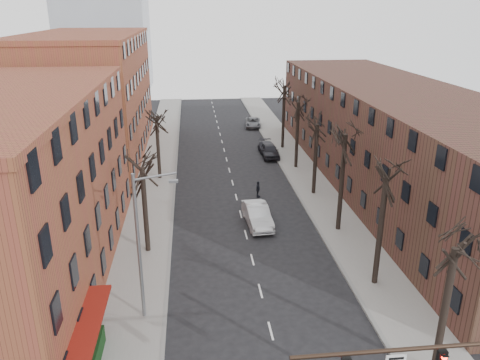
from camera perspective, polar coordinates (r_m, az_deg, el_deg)
name	(u,v)px	position (r m, az deg, el deg)	size (l,w,h in m)	color
sidewalk_left	(157,175)	(51.60, -10.10, 0.59)	(4.00, 90.00, 0.15)	gray
sidewalk_right	(301,170)	(52.83, 7.46, 1.21)	(4.00, 90.00, 0.15)	gray
building_left_near	(3,197)	(32.89, -26.97, -1.89)	(12.00, 26.00, 12.00)	brown
building_left_far	(90,98)	(59.63, -17.77, 9.50)	(12.00, 28.00, 14.00)	brown
building_right	(393,137)	(49.42, 18.16, 5.00)	(12.00, 50.00, 10.00)	#482721
tree_right_b	(374,284)	(32.87, 16.03, -12.09)	(5.20, 5.20, 10.80)	black
tree_right_c	(338,230)	(39.41, 11.83, -6.02)	(5.20, 5.20, 11.60)	black
tree_right_d	(313,194)	(46.41, 8.93, -1.70)	(5.20, 5.20, 10.00)	black
tree_right_e	(296,168)	(53.68, 6.80, 1.47)	(5.20, 5.20, 10.80)	black
tree_right_f	(282,148)	(61.14, 5.19, 3.87)	(5.20, 5.20, 11.60)	black
tree_left_a	(148,252)	(36.07, -11.11, -8.57)	(5.20, 5.20, 9.50)	black
tree_left_b	(160,179)	(50.65, -9.72, 0.15)	(5.20, 5.20, 9.50)	black
streetlight	(141,241)	(26.64, -11.93, -7.34)	(2.45, 0.22, 9.03)	slate
silver_sedan	(257,215)	(39.24, 2.13, -4.30)	(1.82, 5.23, 1.72)	silver
parked_car_near	(270,151)	(57.11, 3.63, 3.59)	(1.94, 4.83, 1.64)	black
parked_car_mid	(268,148)	(58.41, 3.41, 3.86)	(1.97, 4.84, 1.40)	black
parked_car_far	(253,123)	(72.00, 1.59, 7.02)	(2.26, 4.89, 1.36)	slate
pedestrian_crossing	(258,189)	(44.85, 2.20, -1.14)	(0.94, 0.39, 1.61)	black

